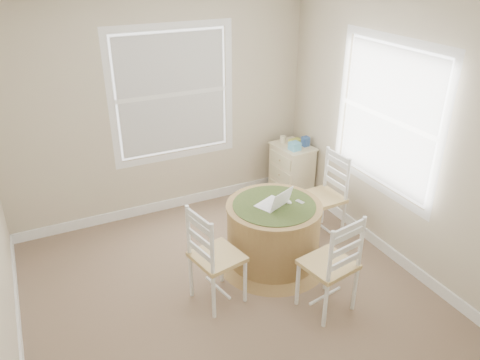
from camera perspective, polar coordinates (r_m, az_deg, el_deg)
room at (r=4.03m, az=-0.55°, el=2.57°), size 3.64×3.64×2.64m
round_table at (r=4.75m, az=4.07°, el=-6.24°), size 1.13×1.13×0.68m
chair_left at (r=4.21m, az=-2.80°, el=-9.26°), size 0.48×0.49×0.95m
chair_near at (r=4.19m, az=10.73°, el=-10.00°), size 0.48×0.47×0.95m
chair_right at (r=5.22m, az=9.98°, el=-2.05°), size 0.42×0.44×0.95m
laptop at (r=4.57m, az=4.14°, el=-2.82°), size 0.37×0.35×0.21m
mouse at (r=4.64m, az=5.92°, el=-2.67°), size 0.08×0.10×0.03m
phone at (r=4.67m, az=7.31°, el=-2.68°), size 0.07×0.10×0.02m
keys at (r=4.73m, az=5.55°, el=-2.10°), size 0.07×0.07×0.02m
corner_chest at (r=6.05m, az=6.30°, el=1.10°), size 0.44×0.57×0.70m
tissue_box at (r=5.78m, az=6.67°, el=4.17°), size 0.13×0.13×0.10m
box_yellow at (r=5.95m, az=6.72°, el=4.65°), size 0.16×0.11×0.06m
box_blue at (r=5.90m, az=7.86°, el=4.68°), size 0.09×0.09×0.12m
cup_cream at (r=5.97m, az=5.35°, el=4.93°), size 0.07×0.07×0.09m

